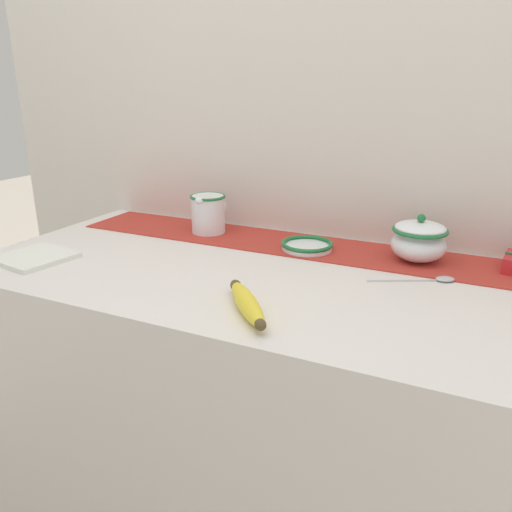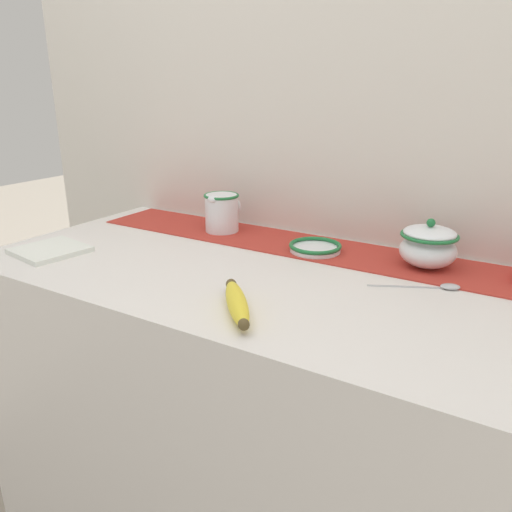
% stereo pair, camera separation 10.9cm
% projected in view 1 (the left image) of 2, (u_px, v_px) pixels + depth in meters
% --- Properties ---
extents(countertop, '(1.35, 0.66, 0.92)m').
position_uv_depth(countertop, '(256.00, 435.00, 1.30)').
color(countertop, silver).
rests_on(countertop, ground_plane).
extents(back_wall, '(2.15, 0.04, 2.40)m').
position_uv_depth(back_wall, '(311.00, 134.00, 1.36)').
color(back_wall, silver).
rests_on(back_wall, ground_plane).
extents(table_runner, '(1.24, 0.21, 0.00)m').
position_uv_depth(table_runner, '(291.00, 244.00, 1.34)').
color(table_runner, '#B23328').
rests_on(table_runner, countertop).
extents(cream_pitcher, '(0.10, 0.12, 0.11)m').
position_uv_depth(cream_pitcher, '(208.00, 212.00, 1.42)').
color(cream_pitcher, white).
rests_on(cream_pitcher, countertop).
extents(sugar_bowl, '(0.13, 0.13, 0.12)m').
position_uv_depth(sugar_bowl, '(419.00, 240.00, 1.19)').
color(sugar_bowl, white).
rests_on(sugar_bowl, countertop).
extents(small_dish, '(0.13, 0.13, 0.02)m').
position_uv_depth(small_dish, '(307.00, 245.00, 1.29)').
color(small_dish, white).
rests_on(small_dish, countertop).
extents(banana, '(0.16, 0.18, 0.04)m').
position_uv_depth(banana, '(247.00, 303.00, 0.93)').
color(banana, yellow).
rests_on(banana, countertop).
extents(spoon, '(0.18, 0.10, 0.01)m').
position_uv_depth(spoon, '(439.00, 279.00, 1.09)').
color(spoon, '#B7B7BC').
rests_on(spoon, countertop).
extents(napkin_stack, '(0.18, 0.18, 0.01)m').
position_uv_depth(napkin_stack, '(35.00, 257.00, 1.22)').
color(napkin_stack, white).
rests_on(napkin_stack, countertop).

